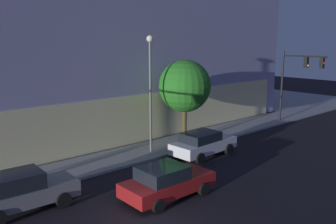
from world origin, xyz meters
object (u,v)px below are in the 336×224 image
Objects in this scene: modern_building at (85,24)px; car_red at (167,181)px; sidewalk_tree at (185,86)px; car_grey at (22,191)px; traffic_light_far_corner at (298,73)px; car_white at (203,143)px; street_lamp_sidewalk at (150,79)px.

modern_building reaches higher than car_red.
car_grey is (-12.44, -2.59, -3.36)m from sidewalk_tree.
car_grey is (-24.37, -0.73, -3.73)m from traffic_light_far_corner.
modern_building is at bearing 84.28° from car_white.
car_white is at bearing -108.80° from sidewalk_tree.
traffic_light_far_corner is at bearing 11.92° from car_red.
modern_building is at bearing 122.98° from traffic_light_far_corner.
street_lamp_sidewalk is 3.11m from sidewalk_tree.
car_red is (-3.80, -5.87, -4.12)m from street_lamp_sidewalk.
car_white is at bearing 28.34° from car_red.
car_white is (-1.78, -17.78, -8.09)m from modern_building.
street_lamp_sidewalk is 1.65× the size of car_grey.
street_lamp_sidewalk is at bearing 57.11° from car_red.
street_lamp_sidewalk reaches higher than traffic_light_far_corner.
traffic_light_far_corner reaches higher than car_grey.
traffic_light_far_corner is at bearing 3.37° from car_white.
street_lamp_sidewalk is 8.12m from car_red.
car_white is at bearing -0.13° from car_grey.
sidewalk_tree is 4.38m from car_white.
modern_building reaches higher than street_lamp_sidewalk.
traffic_light_far_corner is at bearing -7.28° from street_lamp_sidewalk.
street_lamp_sidewalk is at bearing -104.56° from modern_building.
modern_building is 4.87× the size of sidewalk_tree.
street_lamp_sidewalk is (-14.97, 1.91, 0.31)m from traffic_light_far_corner.
street_lamp_sidewalk reaches higher than sidewalk_tree.
car_grey is (-9.40, -2.64, -4.04)m from street_lamp_sidewalk.
modern_building is 19.61m from car_white.
traffic_light_far_corner is 1.07× the size of sidewalk_tree.
car_red is at bearing -139.58° from sidewalk_tree.
car_red is (-7.72, -20.98, -8.13)m from modern_building.
sidewalk_tree is (-0.89, -15.17, -4.69)m from modern_building.
modern_building is 6.18× the size of car_white.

